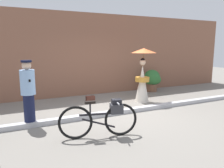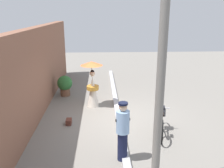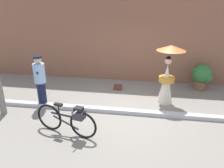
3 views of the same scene
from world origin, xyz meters
name	(u,v)px [view 3 (image 3 of 3)]	position (x,y,z in m)	size (l,w,h in m)	color
ground_plane	(121,113)	(0.00, 0.00, 0.00)	(30.00, 30.00, 0.00)	gray
building_wall	(131,41)	(0.00, 3.01, 1.60)	(14.00, 0.40, 3.21)	brown
sidewalk_curb	(121,111)	(0.00, 0.00, 0.06)	(14.00, 0.20, 0.12)	#B2B2B7
bicycle_near_officer	(68,119)	(-1.14, -1.28, 0.43)	(1.65, 0.55, 0.81)	black
person_officer	(40,80)	(-2.48, 0.08, 0.85)	(0.34, 0.38, 1.61)	#141938
person_with_parasol	(167,74)	(1.33, 0.96, 0.97)	(0.88, 0.88, 1.86)	silver
potted_plant_by_door	(202,76)	(2.71, 2.27, 0.53)	(0.70, 0.69, 0.94)	brown
backpack_on_pavement	(118,87)	(-0.33, 1.75, 0.10)	(0.30, 0.18, 0.19)	#592D23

